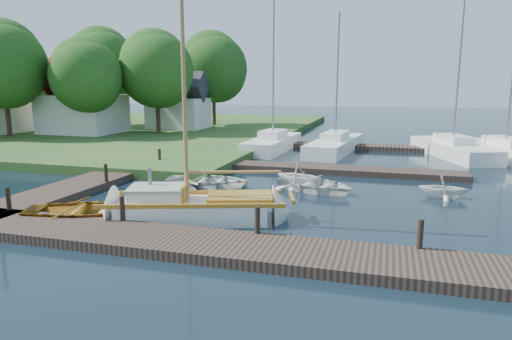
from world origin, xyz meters
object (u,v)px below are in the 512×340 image
(tree_1, at_px, (3,65))
(tree_2, at_px, (86,76))
(mooring_post_4, at_px, (106,173))
(house_c, at_px, (178,106))
(mooring_post_0, at_px, (8,199))
(dinghy, at_px, (85,207))
(mooring_post_1, at_px, (122,208))
(tender_a, at_px, (207,179))
(tender_c, at_px, (315,182))
(marina_boat_0, at_px, (273,142))
(marina_boat_3, at_px, (453,148))
(house_a, at_px, (83,104))
(tender_b, at_px, (299,174))
(marina_boat_1, at_px, (335,144))
(marina_boat_4, at_px, (505,151))
(tree_4, at_px, (102,65))
(tree_7, at_px, (214,68))
(mooring_post_5, at_px, (160,156))
(mooring_post_3, at_px, (420,234))
(tree_5, at_px, (20,76))
(tree_3, at_px, (157,69))
(mooring_post_2, at_px, (257,220))
(tender_d, at_px, (444,185))

(tree_1, bearing_deg, tree_2, 18.43)
(mooring_post_4, height_order, house_c, house_c)
(mooring_post_0, height_order, house_c, house_c)
(dinghy, bearing_deg, mooring_post_1, -128.01)
(house_c, bearing_deg, dinghy, -70.94)
(tender_a, bearing_deg, house_c, 21.22)
(tender_c, relative_size, marina_boat_0, 0.36)
(marina_boat_3, distance_m, house_a, 29.22)
(tender_b, relative_size, house_a, 0.37)
(marina_boat_1, relative_size, marina_boat_4, 0.79)
(tender_a, xyz_separation_m, tree_1, (-21.26, 10.57, 5.70))
(marina_boat_1, bearing_deg, tree_4, 77.61)
(mooring_post_1, xyz_separation_m, tender_a, (0.26, 6.48, -0.31))
(marina_boat_3, distance_m, tree_4, 32.59)
(tree_7, bearing_deg, mooring_post_5, -76.64)
(mooring_post_3, distance_m, tree_1, 34.92)
(tree_2, bearing_deg, mooring_post_5, -39.45)
(mooring_post_0, distance_m, tree_5, 34.00)
(tender_c, distance_m, tree_1, 28.47)
(tender_c, xyz_separation_m, tree_3, (-16.06, 15.95, 5.43))
(mooring_post_2, xyz_separation_m, mooring_post_5, (-8.50, 10.00, 0.00))
(mooring_post_4, relative_size, tender_d, 0.41)
(tender_a, bearing_deg, marina_boat_1, -26.66)
(tree_5, bearing_deg, mooring_post_5, -33.20)
(tender_a, xyz_separation_m, tree_3, (-11.26, 16.57, 5.42))
(mooring_post_5, xyz_separation_m, tree_4, (-15.00, 17.05, 5.67))
(marina_boat_4, bearing_deg, mooring_post_1, 119.53)
(tender_a, relative_size, marina_boat_3, 0.29)
(tree_3, bearing_deg, tree_1, -149.04)
(mooring_post_0, height_order, tree_5, tree_5)
(marina_boat_1, bearing_deg, mooring_post_0, 160.96)
(mooring_post_2, height_order, tender_b, tender_b)
(mooring_post_4, bearing_deg, tree_3, 111.19)
(mooring_post_4, height_order, marina_boat_0, marina_boat_0)
(mooring_post_1, relative_size, house_c, 0.15)
(house_c, xyz_separation_m, tree_7, (2.00, 4.05, 3.62))
(house_c, height_order, tree_7, tree_7)
(house_a, bearing_deg, marina_boat_0, -7.74)
(mooring_post_1, distance_m, house_c, 29.22)
(mooring_post_4, xyz_separation_m, tree_4, (-15.00, 22.05, 5.67))
(dinghy, xyz_separation_m, tender_b, (6.14, 7.07, 0.19))
(mooring_post_2, height_order, mooring_post_4, same)
(mooring_post_3, bearing_deg, tree_3, 130.95)
(tender_b, relative_size, marina_boat_0, 0.22)
(tender_b, xyz_separation_m, tree_2, (-19.24, 11.33, 4.64))
(tender_a, relative_size, tree_5, 0.46)
(mooring_post_1, height_order, tree_1, tree_1)
(mooring_post_4, xyz_separation_m, tree_3, (-7.00, 18.05, 5.11))
(mooring_post_2, height_order, marina_boat_4, marina_boat_4)
(mooring_post_2, height_order, tender_a, mooring_post_2)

